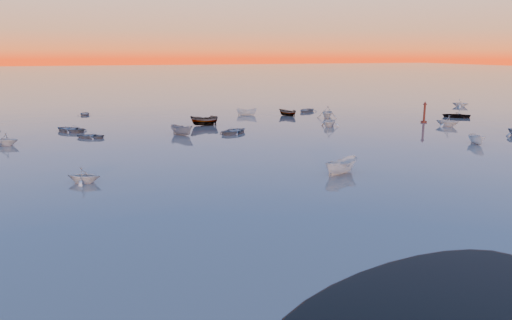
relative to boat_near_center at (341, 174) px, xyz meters
name	(u,v)px	position (x,y,z in m)	size (l,w,h in m)	color
ground	(144,101)	(-9.58, 76.00, 0.00)	(600.00, 600.00, 0.00)	#625952
moored_fleet	(181,132)	(-9.58, 29.00, 0.00)	(124.00, 58.00, 1.20)	white
boat_near_center	(341,174)	(0.00, 0.00, 0.00)	(4.12, 1.74, 1.43)	white
boat_near_right	(447,126)	(29.29, 21.40, 0.00)	(3.58, 1.61, 1.25)	white
channel_marker	(424,114)	(28.65, 26.08, 1.36)	(0.97, 0.97, 3.44)	#4E1910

